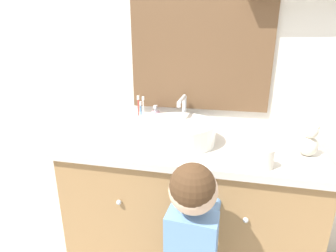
# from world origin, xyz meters

# --- Properties ---
(wall_back) EXTENTS (3.20, 0.18, 2.50)m
(wall_back) POSITION_xyz_m (0.02, 0.62, 1.28)
(wall_back) COLOR silver
(wall_back) RESTS_ON ground_plane
(vanity_counter) EXTENTS (1.28, 0.57, 0.78)m
(vanity_counter) POSITION_xyz_m (0.00, 0.32, 0.39)
(vanity_counter) COLOR #A37A4C
(vanity_counter) RESTS_ON ground_plane
(sink_basin) EXTENTS (0.39, 0.45, 0.21)m
(sink_basin) POSITION_xyz_m (-0.06, 0.32, 0.84)
(sink_basin) COLOR white
(sink_basin) RESTS_ON vanity_counter
(toothbrush_holder) EXTENTS (0.07, 0.07, 0.20)m
(toothbrush_holder) POSITION_xyz_m (-0.32, 0.50, 0.83)
(toothbrush_holder) COLOR silver
(toothbrush_holder) RESTS_ON vanity_counter
(soap_dispenser) EXTENTS (0.05, 0.05, 0.14)m
(soap_dispenser) POSITION_xyz_m (-0.23, 0.52, 0.83)
(soap_dispenser) COLOR #CCA3BC
(soap_dispenser) RESTS_ON vanity_counter
(child_figure) EXTENTS (0.20, 0.43, 0.89)m
(child_figure) POSITION_xyz_m (0.08, -0.14, 0.56)
(child_figure) COLOR slate
(child_figure) RESTS_ON ground_plane
(teddy_bear) EXTENTS (0.08, 0.07, 0.15)m
(teddy_bear) POSITION_xyz_m (0.55, 0.28, 0.85)
(teddy_bear) COLOR beige
(teddy_bear) RESTS_ON vanity_counter
(drinking_cup) EXTENTS (0.07, 0.07, 0.08)m
(drinking_cup) POSITION_xyz_m (0.34, 0.11, 0.82)
(drinking_cup) COLOR silver
(drinking_cup) RESTS_ON vanity_counter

